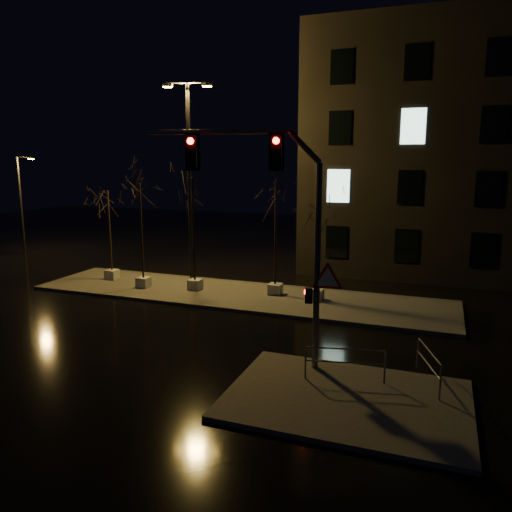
% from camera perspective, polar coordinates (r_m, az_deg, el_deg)
% --- Properties ---
extents(ground, '(90.00, 90.00, 0.00)m').
position_cam_1_polar(ground, '(20.98, -8.68, -8.71)').
color(ground, black).
rests_on(ground, ground).
extents(median, '(22.00, 5.00, 0.15)m').
position_cam_1_polar(median, '(26.11, -2.27, -4.47)').
color(median, '#433F3B').
rests_on(median, ground).
extents(sidewalk_corner, '(7.00, 5.00, 0.15)m').
position_cam_1_polar(sidewalk_corner, '(15.52, 10.29, -15.81)').
color(sidewalk_corner, '#433F3B').
rests_on(sidewalk_corner, ground).
extents(tree_0, '(1.80, 1.80, 5.30)m').
position_cam_1_polar(tree_0, '(29.73, -16.50, 5.02)').
color(tree_0, '#AEADA2').
rests_on(tree_0, median).
extents(tree_1, '(1.80, 1.80, 5.78)m').
position_cam_1_polar(tree_1, '(27.29, -13.08, 5.47)').
color(tree_1, '#AEADA2').
rests_on(tree_1, median).
extents(tree_2, '(1.80, 1.80, 6.11)m').
position_cam_1_polar(tree_2, '(26.27, -7.20, 6.01)').
color(tree_2, '#AEADA2').
rests_on(tree_2, median).
extents(tree_3, '(1.80, 1.80, 6.04)m').
position_cam_1_polar(tree_3, '(25.15, 2.27, 5.74)').
color(tree_3, '#AEADA2').
rests_on(tree_3, median).
extents(tree_4, '(1.80, 1.80, 5.63)m').
position_cam_1_polar(tree_4, '(24.26, 7.16, 4.74)').
color(tree_4, '#AEADA2').
rests_on(tree_4, median).
extents(traffic_signal_mast, '(6.24, 1.58, 7.81)m').
position_cam_1_polar(traffic_signal_mast, '(16.05, 2.60, 4.72)').
color(traffic_signal_mast, '#5C5E64').
rests_on(traffic_signal_mast, sidewalk_corner).
extents(streetlight_main, '(2.73, 0.96, 11.01)m').
position_cam_1_polar(streetlight_main, '(28.51, -7.64, 9.84)').
color(streetlight_main, black).
rests_on(streetlight_main, median).
extents(streetlight_far, '(1.42, 0.51, 7.27)m').
position_cam_1_polar(streetlight_far, '(40.91, -25.19, 5.70)').
color(streetlight_far, black).
rests_on(streetlight_far, ground).
extents(guard_rail_a, '(2.45, 0.58, 1.08)m').
position_cam_1_polar(guard_rail_a, '(16.20, 10.13, -11.59)').
color(guard_rail_a, '#5C5E64').
rests_on(guard_rail_a, sidewalk_corner).
extents(guard_rail_b, '(0.78, 2.18, 1.09)m').
position_cam_1_polar(guard_rail_b, '(16.68, 19.12, -11.38)').
color(guard_rail_b, '#5C5E64').
rests_on(guard_rail_b, sidewalk_corner).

